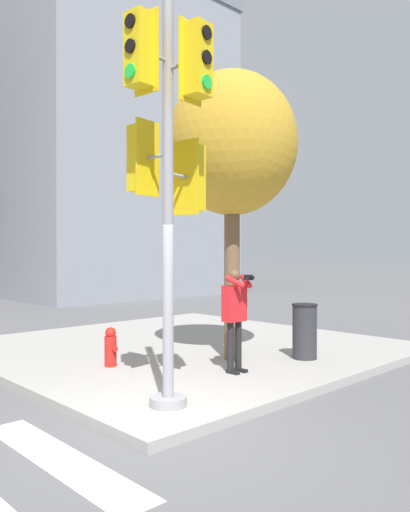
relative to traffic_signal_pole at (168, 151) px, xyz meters
name	(u,v)px	position (x,y,z in m)	size (l,w,h in m)	color
ground_plane	(156,432)	(-0.46, -0.34, -3.46)	(160.00, 160.00, 0.00)	#5B5B5E
sidewalk_corner	(183,347)	(3.04, 3.16, -3.39)	(8.00, 8.00, 0.14)	#9E9B96
traffic_signal_pole	(168,151)	(0.00, 0.00, 0.00)	(1.33, 1.33, 5.48)	#939399
person_photographer	(235,311)	(1.98, 0.63, -2.29)	(0.50, 0.53, 1.72)	black
street_tree	(232,146)	(2.69, 1.37, 0.68)	(2.44, 2.44, 5.38)	brown
fire_hydrant	(111,347)	(0.72, 2.45, -2.98)	(0.21, 0.27, 0.69)	red
trash_bin	(305,331)	(3.72, 0.46, -2.80)	(0.48, 0.48, 1.03)	#2D2D33
building_right	(104,145)	(10.37, 17.88, 4.45)	(10.81, 10.25, 15.79)	gray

